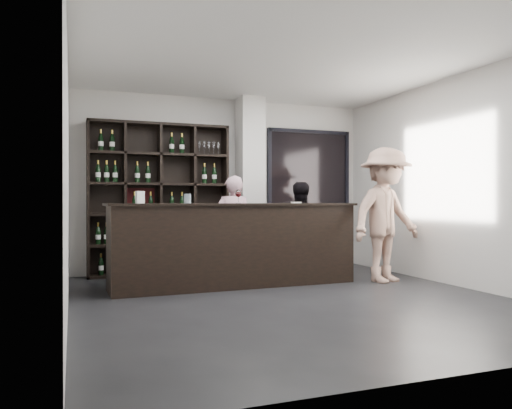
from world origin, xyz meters
name	(u,v)px	position (x,y,z in m)	size (l,w,h in m)	color
floor	(293,300)	(0.00, 0.00, -0.01)	(5.00, 5.50, 0.01)	black
wine_shelf	(160,199)	(-1.15, 2.57, 1.20)	(2.20, 0.35, 2.40)	black
structural_column	(250,184)	(0.35, 2.47, 1.45)	(0.40, 0.40, 2.90)	silver
glass_panel	(309,188)	(1.55, 2.69, 1.40)	(1.60, 0.08, 2.10)	black
tasting_counter	(236,245)	(-0.35, 1.10, 0.57)	(3.45, 0.71, 1.14)	black
taster_pink	(233,227)	(-0.15, 1.85, 0.78)	(0.57, 0.37, 1.55)	#CA9CA9
taster_black	(299,228)	(0.95, 1.85, 0.74)	(0.71, 0.56, 1.47)	black
customer	(386,215)	(1.80, 0.70, 0.97)	(1.25, 0.72, 1.94)	tan
wine_glass	(238,196)	(-0.32, 1.08, 1.24)	(0.09, 0.09, 0.21)	white
spit_cup	(187,199)	(-1.05, 1.00, 1.20)	(0.09, 0.09, 0.13)	silver
napkin_stack	(296,202)	(0.62, 1.24, 1.15)	(0.12, 0.12, 0.02)	white
card_stand	(140,197)	(-1.65, 1.01, 1.21)	(0.10, 0.05, 0.16)	white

